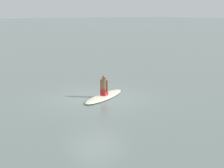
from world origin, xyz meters
name	(u,v)px	position (x,y,z in m)	size (l,w,h in m)	color
ground_plane	(96,98)	(0.00, 0.00, 0.00)	(400.00, 400.00, 0.00)	slate
surfboard	(104,96)	(-0.17, -0.36, 0.06)	(2.98, 0.79, 0.12)	silver
person_paddler	(104,86)	(-0.17, -0.36, 0.55)	(0.41, 0.39, 0.95)	#A51E23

